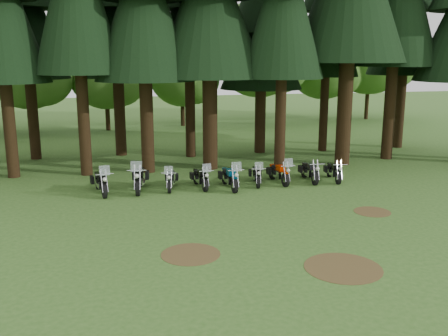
{
  "coord_description": "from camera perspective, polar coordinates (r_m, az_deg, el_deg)",
  "views": [
    {
      "loc": [
        -5.35,
        -15.92,
        5.81
      ],
      "look_at": [
        -0.26,
        5.0,
        1.0
      ],
      "focal_mm": 40.0,
      "sensor_mm": 36.0,
      "label": 1
    }
  ],
  "objects": [
    {
      "name": "decid_6",
      "position": [
        47.45,
        11.78,
        11.6
      ],
      "size": [
        7.06,
        6.86,
        8.82
      ],
      "color": "#2F1F0F",
      "rests_on": "ground"
    },
    {
      "name": "decid_7",
      "position": [
        49.43,
        16.87,
        12.55
      ],
      "size": [
        8.44,
        8.2,
        10.55
      ],
      "color": "#2F1F0F",
      "rests_on": "ground"
    },
    {
      "name": "motorcycle_3",
      "position": [
        22.57,
        -2.7,
        -1.18
      ],
      "size": [
        0.49,
        2.1,
        1.32
      ],
      "rotation": [
        0.0,
        0.0,
        0.1
      ],
      "color": "black",
      "rests_on": "ground"
    },
    {
      "name": "motorcycle_6",
      "position": [
        23.52,
        6.3,
        -0.63
      ],
      "size": [
        0.46,
        2.19,
        1.38
      ],
      "rotation": [
        0.0,
        0.0,
        0.07
      ],
      "color": "black",
      "rests_on": "ground"
    },
    {
      "name": "dirt_patch_1",
      "position": [
        20.01,
        16.59,
        -4.81
      ],
      "size": [
        1.4,
        1.4,
        0.01
      ],
      "primitive_type": "cylinder",
      "color": "#4C3D1E",
      "rests_on": "ground"
    },
    {
      "name": "motorcycle_2",
      "position": [
        22.45,
        -6.1,
        -1.36
      ],
      "size": [
        0.68,
        2.02,
        1.27
      ],
      "rotation": [
        0.0,
        0.0,
        -0.22
      ],
      "color": "black",
      "rests_on": "ground"
    },
    {
      "name": "decid_3",
      "position": [
        41.07,
        -13.0,
        10.47
      ],
      "size": [
        6.12,
        5.95,
        7.65
      ],
      "color": "#2F1F0F",
      "rests_on": "ground"
    },
    {
      "name": "dirt_patch_2",
      "position": [
        14.7,
        13.45,
        -11.03
      ],
      "size": [
        2.2,
        2.2,
        0.01
      ],
      "primitive_type": "cylinder",
      "color": "#4C3D1E",
      "rests_on": "ground"
    },
    {
      "name": "motorcycle_8",
      "position": [
        24.44,
        12.44,
        -0.43
      ],
      "size": [
        0.46,
        2.05,
        0.84
      ],
      "rotation": [
        0.0,
        0.0,
        -0.16
      ],
      "color": "black",
      "rests_on": "ground"
    },
    {
      "name": "motorcycle_0",
      "position": [
        22.22,
        -13.89,
        -1.64
      ],
      "size": [
        0.67,
        2.33,
        1.46
      ],
      "rotation": [
        0.0,
        0.0,
        0.17
      ],
      "color": "black",
      "rests_on": "ground"
    },
    {
      "name": "dirt_patch_0",
      "position": [
        15.26,
        -3.83,
        -9.79
      ],
      "size": [
        1.8,
        1.8,
        0.01
      ],
      "primitive_type": "cylinder",
      "color": "#4C3D1E",
      "rests_on": "ground"
    },
    {
      "name": "pine_back_4",
      "position": [
        30.74,
        4.35,
        17.11
      ],
      "size": [
        4.94,
        4.94,
        13.78
      ],
      "color": "#2F1F0F",
      "rests_on": "ground"
    },
    {
      "name": "ground",
      "position": [
        17.77,
        4.67,
        -6.53
      ],
      "size": [
        120.0,
        120.0,
        0.0
      ],
      "primitive_type": "plane",
      "color": "#315C1E",
      "rests_on": "ground"
    },
    {
      "name": "decid_2",
      "position": [
        41.02,
        -21.17,
        10.57
      ],
      "size": [
        6.72,
        6.53,
        8.4
      ],
      "color": "#2F1F0F",
      "rests_on": "ground"
    },
    {
      "name": "motorcycle_4",
      "position": [
        22.4,
        0.66,
        -1.17
      ],
      "size": [
        0.43,
        2.29,
        1.44
      ],
      "rotation": [
        0.0,
        0.0,
        0.03
      ],
      "color": "black",
      "rests_on": "ground"
    },
    {
      "name": "decid_5",
      "position": [
        43.81,
        4.59,
        13.11
      ],
      "size": [
        8.45,
        8.21,
        10.56
      ],
      "color": "#2F1F0F",
      "rests_on": "ground"
    },
    {
      "name": "decid_4",
      "position": [
        42.83,
        -4.43,
        10.63
      ],
      "size": [
        5.93,
        5.76,
        7.41
      ],
      "color": "#2F1F0F",
      "rests_on": "ground"
    },
    {
      "name": "motorcycle_7",
      "position": [
        24.07,
        9.75,
        -0.45
      ],
      "size": [
        0.37,
        2.19,
        0.89
      ],
      "rotation": [
        0.0,
        0.0,
        -0.07
      ],
      "color": "black",
      "rests_on": "ground"
    },
    {
      "name": "motorcycle_1",
      "position": [
        22.34,
        -9.64,
        -1.26
      ],
      "size": [
        0.7,
        2.52,
        1.58
      ],
      "rotation": [
        0.0,
        0.0,
        -0.16
      ],
      "color": "black",
      "rests_on": "ground"
    },
    {
      "name": "motorcycle_5",
      "position": [
        23.17,
        3.71,
        -0.87
      ],
      "size": [
        0.61,
        2.01,
        1.27
      ],
      "rotation": [
        0.0,
        0.0,
        -0.18
      ],
      "color": "black",
      "rests_on": "ground"
    }
  ]
}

